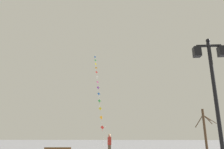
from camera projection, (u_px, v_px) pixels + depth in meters
name	position (u px, v px, depth m)	size (l,w,h in m)	color
twin_lantern_lamp_post	(213.00, 78.00, 8.16)	(1.24, 0.28, 5.30)	black
kite_train	(98.00, 86.00, 27.01)	(3.54, 15.57, 14.61)	brown
kite_flyer	(109.00, 145.00, 16.43)	(0.32, 0.63, 1.71)	brown
bare_tree	(205.00, 129.00, 18.89)	(2.05, 1.21, 3.91)	#4C3826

